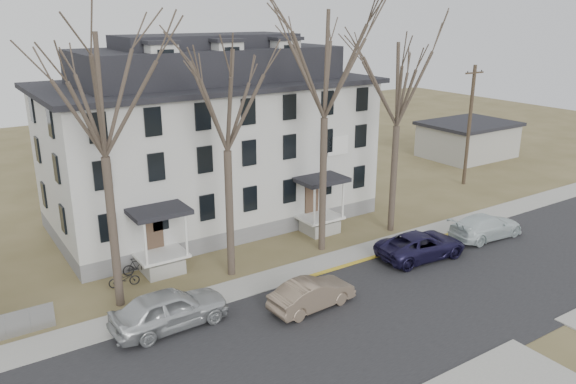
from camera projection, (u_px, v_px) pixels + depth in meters
ground at (436, 328)px, 24.83m from camera, size 120.00×120.00×0.00m
main_road at (403, 309)px, 26.42m from camera, size 120.00×10.00×0.04m
far_sidewalk at (327, 264)px, 31.19m from camera, size 120.00×2.00×0.08m
yellow_curb at (403, 249)px, 33.10m from camera, size 14.00×0.25×0.06m
boarding_house at (211, 141)px, 36.41m from camera, size 20.80×12.36×12.05m
distant_building at (468, 139)px, 53.83m from camera, size 8.50×6.50×3.35m
tree_far_left at (98, 87)px, 23.69m from camera, size 8.40×8.40×13.72m
tree_mid_left at (225, 93)px, 27.06m from camera, size 7.80×7.80×12.74m
tree_center at (325, 57)px, 29.75m from camera, size 9.00×9.00×14.70m
tree_mid_right at (399, 79)px, 33.08m from camera, size 7.80×7.80×12.74m
utility_pole_far at (469, 124)px, 44.14m from camera, size 2.00×0.28×9.50m
car_silver at (170, 310)px, 24.65m from camera, size 5.28×2.26×1.78m
car_tan at (312, 295)px, 26.32m from camera, size 4.39×1.79×1.42m
car_navy at (421, 246)px, 31.73m from camera, size 5.53×2.93×1.48m
car_white at (486, 227)px, 34.52m from camera, size 5.17×2.35×1.47m
bicycle_left at (124, 280)px, 28.44m from camera, size 1.61×0.81×0.81m
bicycle_right at (137, 267)px, 29.76m from camera, size 1.61×0.65×0.94m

